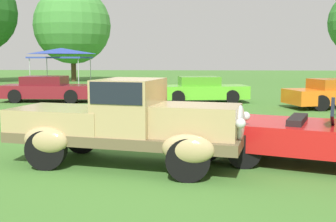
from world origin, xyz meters
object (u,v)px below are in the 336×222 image
(neighbor_convertible, at_px, (325,137))
(canopy_tent_left_field, at_px, (61,52))
(feature_pickup_truck, at_px, (126,121))
(show_car_lime, at_px, (202,90))
(show_car_burgundy, at_px, (48,89))

(neighbor_convertible, relative_size, canopy_tent_left_field, 1.36)
(feature_pickup_truck, bearing_deg, show_car_lime, 81.42)
(neighbor_convertible, xyz_separation_m, canopy_tent_left_field, (-11.00, 18.34, 1.85))
(canopy_tent_left_field, bearing_deg, show_car_burgundy, -77.82)
(neighbor_convertible, distance_m, show_car_lime, 11.58)
(neighbor_convertible, bearing_deg, canopy_tent_left_field, 120.94)
(feature_pickup_truck, height_order, neighbor_convertible, feature_pickup_truck)
(show_car_burgundy, bearing_deg, canopy_tent_left_field, 102.18)
(show_car_lime, bearing_deg, show_car_burgundy, -179.81)
(neighbor_convertible, height_order, show_car_burgundy, neighbor_convertible)
(feature_pickup_truck, distance_m, neighbor_convertible, 3.87)
(feature_pickup_truck, height_order, show_car_lime, feature_pickup_truck)
(feature_pickup_truck, bearing_deg, show_car_burgundy, 116.11)
(show_car_lime, xyz_separation_m, canopy_tent_left_field, (-8.87, 6.96, 1.83))
(feature_pickup_truck, xyz_separation_m, neighbor_convertible, (3.86, 0.13, -0.29))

